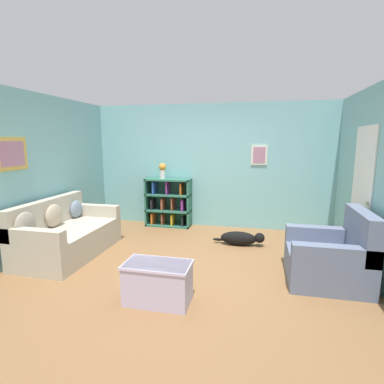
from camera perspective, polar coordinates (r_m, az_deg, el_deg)
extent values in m
plane|color=brown|center=(4.58, -1.13, -13.92)|extent=(14.00, 14.00, 0.00)
cube|color=#7AB7BC|center=(6.42, 3.62, 4.93)|extent=(5.60, 0.10, 2.60)
cube|color=silver|center=(6.26, 12.69, 6.89)|extent=(0.32, 0.02, 0.40)
cube|color=#A37089|center=(6.25, 12.69, 6.88)|extent=(0.24, 0.01, 0.32)
cube|color=#7AB7BC|center=(5.43, -28.37, 2.90)|extent=(0.10, 5.00, 2.60)
cube|color=gold|center=(5.07, -31.11, 6.24)|extent=(0.02, 0.56, 0.48)
cube|color=#A37089|center=(5.06, -31.01, 6.25)|extent=(0.01, 0.44, 0.36)
cube|color=white|center=(5.06, 29.51, -0.76)|extent=(0.02, 0.84, 2.05)
sphere|color=tan|center=(4.73, 30.42, -1.80)|extent=(0.05, 0.05, 0.05)
cube|color=#B7AD99|center=(5.32, -22.16, -8.66)|extent=(0.94, 1.75, 0.45)
cube|color=#B7AD99|center=(5.43, -25.85, -3.63)|extent=(0.16, 1.75, 0.45)
cube|color=#B7AD99|center=(4.62, -28.06, -7.53)|extent=(0.94, 0.16, 0.21)
cube|color=#B7AD99|center=(5.87, -17.97, -3.35)|extent=(0.94, 0.16, 0.21)
ellipsoid|color=gray|center=(4.90, -29.15, -5.57)|extent=(0.14, 0.39, 0.39)
ellipsoid|color=tan|center=(5.36, -24.81, -4.11)|extent=(0.14, 0.38, 0.38)
ellipsoid|color=slate|center=(5.85, -21.17, -3.04)|extent=(0.14, 0.32, 0.32)
cube|color=#2D6B56|center=(6.64, -8.38, -1.81)|extent=(0.04, 0.36, 1.04)
cube|color=#2D6B56|center=(6.37, -0.49, -2.20)|extent=(0.04, 0.36, 1.04)
cube|color=#2D6B56|center=(6.65, -4.09, -1.72)|extent=(0.97, 0.02, 1.04)
cube|color=#2D6B56|center=(6.61, -4.46, -6.25)|extent=(0.97, 0.36, 0.04)
cube|color=#2D6B56|center=(6.53, -4.50, -3.49)|extent=(0.97, 0.36, 0.04)
cube|color=#2D6B56|center=(6.46, -4.54, -0.51)|extent=(0.97, 0.36, 0.04)
cube|color=#2D6B56|center=(6.41, -4.58, 2.37)|extent=(0.97, 0.36, 0.04)
cube|color=orange|center=(6.68, -7.36, -4.99)|extent=(0.04, 0.27, 0.26)
cube|color=black|center=(6.60, -7.39, -2.28)|extent=(0.04, 0.27, 0.22)
cube|color=#234C9E|center=(6.52, -7.12, 0.84)|extent=(0.04, 0.27, 0.26)
cube|color=brown|center=(6.60, -5.46, -5.15)|extent=(0.03, 0.27, 0.25)
cube|color=brown|center=(6.52, -5.48, -2.25)|extent=(0.04, 0.27, 0.25)
cube|color=#7A2D84|center=(6.42, -4.59, 0.86)|extent=(0.03, 0.27, 0.28)
cube|color=gold|center=(6.54, -3.62, -5.29)|extent=(0.04, 0.27, 0.25)
cube|color=brown|center=(6.46, -3.62, -2.23)|extent=(0.03, 0.27, 0.27)
cube|color=orange|center=(6.34, -1.95, 0.63)|extent=(0.03, 0.27, 0.25)
cube|color=black|center=(6.49, -1.62, -5.58)|extent=(0.03, 0.27, 0.21)
cube|color=#7A2D84|center=(6.40, -1.67, -2.47)|extent=(0.05, 0.27, 0.24)
cube|color=slate|center=(4.44, 24.06, -12.75)|extent=(0.97, 0.98, 0.40)
cube|color=slate|center=(4.39, 29.60, -6.80)|extent=(0.18, 0.98, 0.56)
cube|color=slate|center=(3.97, 25.52, -10.77)|extent=(0.97, 0.18, 0.22)
cube|color=slate|center=(4.71, 23.38, -7.41)|extent=(0.97, 0.18, 0.22)
cube|color=#BCB2D1|center=(3.59, -6.52, -16.81)|extent=(0.74, 0.40, 0.47)
cube|color=silver|center=(3.50, -6.59, -13.57)|extent=(0.76, 0.42, 0.03)
ellipsoid|color=black|center=(5.44, 8.85, -8.72)|extent=(0.64, 0.22, 0.25)
sphere|color=black|center=(5.42, 12.74, -8.52)|extent=(0.18, 0.18, 0.18)
ellipsoid|color=black|center=(5.53, 5.00, -9.00)|extent=(0.20, 0.05, 0.05)
cylinder|color=silver|center=(6.43, -5.61, 3.38)|extent=(0.12, 0.12, 0.19)
sphere|color=orange|center=(6.42, -5.63, 4.78)|extent=(0.15, 0.15, 0.15)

